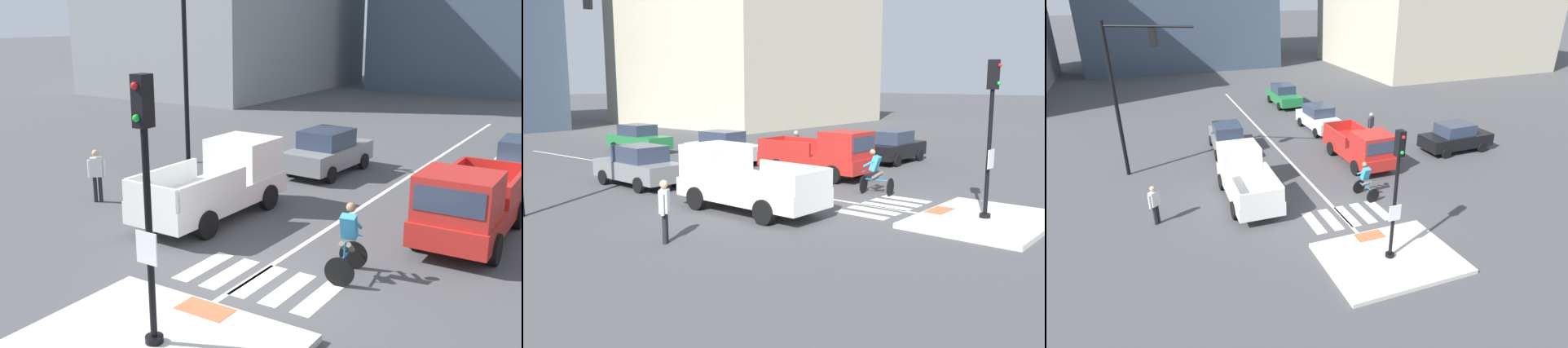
{
  "view_description": "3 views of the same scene",
  "coord_description": "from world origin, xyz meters",
  "views": [
    {
      "loc": [
        6.56,
        -9.96,
        5.59
      ],
      "look_at": [
        -1.38,
        2.57,
        1.74
      ],
      "focal_mm": 41.48,
      "sensor_mm": 36.0,
      "label": 1
    },
    {
      "loc": [
        -16.22,
        -8.68,
        4.17
      ],
      "look_at": [
        -1.02,
        3.85,
        0.85
      ],
      "focal_mm": 38.37,
      "sensor_mm": 36.0,
      "label": 2
    },
    {
      "loc": [
        -7.31,
        -13.71,
        8.85
      ],
      "look_at": [
        -0.65,
        3.18,
        0.85
      ],
      "focal_mm": 29.58,
      "sensor_mm": 36.0,
      "label": 3
    }
  ],
  "objects": [
    {
      "name": "tactile_pad_front",
      "position": [
        0.0,
        -1.62,
        0.15
      ],
      "size": [
        1.1,
        0.6,
        0.01
      ],
      "primitive_type": "cube",
      "color": "#DB5B38",
      "rests_on": "traffic_island"
    },
    {
      "name": "traffic_island",
      "position": [
        0.0,
        -3.05,
        0.07
      ],
      "size": [
        4.67,
        3.56,
        0.15
      ],
      "primitive_type": "cube",
      "color": "beige",
      "rests_on": "ground"
    },
    {
      "name": "pedestrian_waiting_far_side",
      "position": [
        5.73,
        8.64,
        0.98
      ],
      "size": [
        0.53,
        0.32,
        1.67
      ],
      "color": "#6B6051",
      "rests_on": "ground"
    },
    {
      "name": "signal_pole",
      "position": [
        0.0,
        -3.06,
        2.93
      ],
      "size": [
        0.44,
        0.38,
        4.61
      ],
      "color": "black",
      "rests_on": "traffic_island"
    },
    {
      "name": "car_grey_westbound_far",
      "position": [
        -2.98,
        9.73,
        0.81
      ],
      "size": [
        2.02,
        4.19,
        1.64
      ],
      "color": "slate",
      "rests_on": "ground"
    },
    {
      "name": "crosswalk_stripe_e",
      "position": [
        1.5,
        0.29,
        0.0
      ],
      "size": [
        0.44,
        1.8,
        0.01
      ],
      "primitive_type": "cube",
      "color": "silver",
      "rests_on": "ground"
    },
    {
      "name": "crosswalk_stripe_c",
      "position": [
        0.0,
        0.29,
        0.0
      ],
      "size": [
        0.44,
        1.8,
        0.01
      ],
      "primitive_type": "cube",
      "color": "silver",
      "rests_on": "ground"
    },
    {
      "name": "traffic_light_mast",
      "position": [
        -7.8,
        7.95,
        4.76
      ],
      "size": [
        3.83,
        2.02,
        7.44
      ],
      "color": "black",
      "rests_on": "ground"
    },
    {
      "name": "pickup_truck_white_westbound_near",
      "position": [
        -3.44,
        3.69,
        0.98
      ],
      "size": [
        2.13,
        5.13,
        2.08
      ],
      "color": "white",
      "rests_on": "ground"
    },
    {
      "name": "crosswalk_stripe_a",
      "position": [
        -1.5,
        0.29,
        0.0
      ],
      "size": [
        0.44,
        1.8,
        0.01
      ],
      "primitive_type": "cube",
      "color": "silver",
      "rests_on": "ground"
    },
    {
      "name": "car_green_eastbound_distant",
      "position": [
        3.35,
        18.44,
        0.81
      ],
      "size": [
        1.86,
        4.11,
        1.64
      ],
      "color": "#237A3D",
      "rests_on": "ground"
    },
    {
      "name": "ground_plane",
      "position": [
        0.0,
        0.0,
        0.0
      ],
      "size": [
        300.0,
        300.0,
        0.0
      ],
      "primitive_type": "plane",
      "color": "#474749"
    },
    {
      "name": "car_white_eastbound_far",
      "position": [
        3.47,
        11.49,
        0.81
      ],
      "size": [
        1.96,
        4.16,
        1.64
      ],
      "color": "white",
      "rests_on": "ground"
    },
    {
      "name": "crosswalk_stripe_d",
      "position": [
        0.75,
        0.29,
        0.0
      ],
      "size": [
        0.44,
        1.8,
        0.01
      ],
      "primitive_type": "cube",
      "color": "silver",
      "rests_on": "ground"
    },
    {
      "name": "car_black_cross_right",
      "position": [
        9.26,
        5.03,
        0.81
      ],
      "size": [
        4.13,
        1.91,
        1.64
      ],
      "color": "black",
      "rests_on": "ground"
    },
    {
      "name": "crosswalk_stripe_b",
      "position": [
        -0.75,
        0.29,
        0.0
      ],
      "size": [
        0.44,
        1.8,
        0.01
      ],
      "primitive_type": "cube",
      "color": "silver",
      "rests_on": "ground"
    },
    {
      "name": "lane_centre_line",
      "position": [
        -0.21,
        10.0,
        0.0
      ],
      "size": [
        0.14,
        28.0,
        0.01
      ],
      "primitive_type": "cube",
      "color": "silver",
      "rests_on": "ground"
    },
    {
      "name": "pickup_truck_red_eastbound_mid",
      "position": [
        3.23,
        5.11,
        0.98
      ],
      "size": [
        2.07,
        5.1,
        2.08
      ],
      "color": "red",
      "rests_on": "ground"
    },
    {
      "name": "cyclist",
      "position": [
        1.53,
        1.58,
        0.87
      ],
      "size": [
        0.8,
        1.17,
        1.68
      ],
      "color": "black",
      "rests_on": "ground"
    },
    {
      "name": "pedestrian_at_curb_left",
      "position": [
        -7.41,
        2.57,
        0.98
      ],
      "size": [
        0.45,
        0.4,
        1.67
      ],
      "color": "black",
      "rests_on": "ground"
    },
    {
      "name": "building_corner_left",
      "position": [
        25.48,
        30.35,
        7.09
      ],
      "size": [
        21.36,
        19.06,
        14.14
      ],
      "color": "beige",
      "rests_on": "ground"
    }
  ]
}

